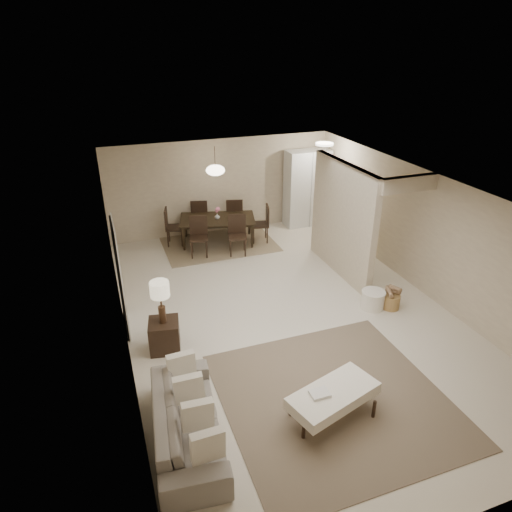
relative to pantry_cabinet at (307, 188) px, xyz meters
name	(u,v)px	position (x,y,z in m)	size (l,w,h in m)	color
floor	(287,314)	(-2.35, -4.15, -1.05)	(9.00, 9.00, 0.00)	beige
ceiling	(292,190)	(-2.35, -4.15, 1.45)	(9.00, 9.00, 0.00)	white
back_wall	(221,186)	(-2.35, 0.35, 0.20)	(6.00, 6.00, 0.00)	tan
left_wall	(119,283)	(-5.35, -4.15, 0.20)	(9.00, 9.00, 0.00)	tan
right_wall	(426,234)	(0.65, -4.15, 0.20)	(9.00, 9.00, 0.00)	tan
partition	(342,220)	(-0.55, -2.90, 0.20)	(0.15, 2.50, 2.50)	tan
doorway	(120,279)	(-5.32, -3.55, -0.03)	(0.04, 0.90, 2.04)	black
pantry_cabinet	(307,188)	(0.00, 0.00, 0.00)	(1.20, 0.55, 2.10)	silver
flush_light	(324,144)	(-0.05, -0.95, 1.41)	(0.44, 0.44, 0.05)	white
living_rug	(334,398)	(-2.61, -6.49, -1.04)	(3.20, 3.20, 0.01)	brown
sofa	(187,421)	(-4.80, -6.49, -0.74)	(0.84, 2.14, 0.62)	gray
ottoman_bench	(333,396)	(-2.81, -6.79, -0.68)	(1.42, 0.95, 0.47)	silver
side_table	(165,335)	(-4.75, -4.44, -0.78)	(0.50, 0.50, 0.55)	black
table_lamp	(160,293)	(-4.75, -4.44, 0.06)	(0.32, 0.32, 0.76)	#48301F
round_pouf	(373,300)	(-0.68, -4.51, -0.87)	(0.46, 0.46, 0.36)	silver
wicker_basket	(391,301)	(-0.35, -4.64, -0.90)	(0.34, 0.34, 0.29)	olive
dining_rug	(218,242)	(-2.70, -0.45, -1.04)	(2.80, 2.10, 0.01)	#857153
dining_table	(218,231)	(-2.70, -0.45, -0.72)	(1.88, 1.05, 0.66)	black
dining_chairs	(218,225)	(-2.70, -0.45, -0.56)	(2.63, 2.16, 0.97)	black
vase	(217,216)	(-2.70, -0.45, -0.32)	(0.13, 0.13, 0.14)	silver
yellow_mat	(348,254)	(0.13, -2.20, -1.04)	(0.99, 0.61, 0.01)	yellow
pendant_light	(215,170)	(-2.70, -0.45, 0.87)	(0.46, 0.46, 0.71)	#48301F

